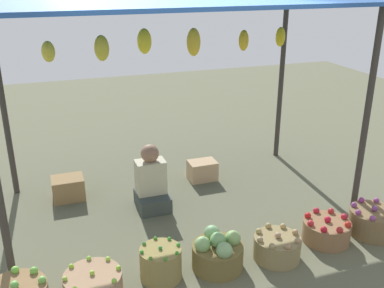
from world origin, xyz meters
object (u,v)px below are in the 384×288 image
Objects in this scene: basket_limes at (93,284)px; basket_potatoes at (277,247)px; basket_cabbages at (218,253)px; basket_red_apples at (326,230)px; wooden_crate_stacked_rear at (68,188)px; wooden_crate_near_vendor at (202,170)px; vendor_person at (151,184)px; basket_purple_onions at (373,221)px; basket_green_chilies at (161,263)px.

basket_limes is 1.76m from basket_potatoes.
basket_cabbages is at bearing 174.74° from basket_potatoes.
wooden_crate_stacked_rear is at bearing 143.39° from basket_red_apples.
basket_cabbages reaches higher than wooden_crate_near_vendor.
basket_cabbages reaches higher than basket_limes.
basket_red_apples is 1.33× the size of wooden_crate_near_vendor.
vendor_person is at bearing 57.18° from basket_limes.
basket_cabbages is at bearing -179.93° from basket_purple_onions.
basket_limes is (-0.86, -1.34, -0.19)m from vendor_person.
vendor_person is at bearing 147.45° from basket_purple_onions.
basket_purple_onions is (2.07, -1.32, -0.16)m from vendor_person.
wooden_crate_near_vendor is at bearing -1.22° from wooden_crate_stacked_rear.
wooden_crate_near_vendor is (0.53, 1.82, -0.03)m from basket_cabbages.
basket_green_chilies is at bearing -69.99° from wooden_crate_stacked_rear.
basket_red_apples is (1.77, 0.02, -0.03)m from basket_green_chilies.
wooden_crate_stacked_rear reaches higher than wooden_crate_near_vendor.
vendor_person reaches higher than basket_green_chilies.
basket_limes is 1.38× the size of wooden_crate_near_vendor.
basket_green_chilies reaches higher than basket_red_apples.
vendor_person reaches higher than basket_limes.
basket_limes is 1.87m from wooden_crate_stacked_rear.
basket_limes is 1.32× the size of basket_green_chilies.
basket_green_chilies is 0.84× the size of basket_potatoes.
vendor_person is 2.00m from basket_red_apples.
basket_purple_onions is at bearing 0.28° from basket_limes.
basket_green_chilies is at bearing 179.32° from basket_purple_onions.
basket_red_apples is at bearing 9.01° from basket_potatoes.
basket_green_chilies reaches higher than wooden_crate_stacked_rear.
basket_purple_onions is 1.35× the size of wooden_crate_near_vendor.
wooden_crate_stacked_rear is at bearing 91.61° from basket_limes.
basket_purple_onions is 2.21m from wooden_crate_near_vendor.
basket_potatoes is 0.94× the size of basket_red_apples.
vendor_person is 1.55× the size of basket_limes.
basket_potatoes is (1.14, -0.08, -0.03)m from basket_green_chilies.
basket_cabbages is at bearing 0.62° from basket_limes.
basket_potatoes is at bearing -1.39° from basket_limes.
vendor_person reaches higher than basket_red_apples.
wooden_crate_near_vendor reaches higher than basket_limes.
basket_cabbages is at bearing -56.93° from wooden_crate_stacked_rear.
basket_cabbages is (0.54, -0.03, 0.01)m from basket_green_chilies.
basket_green_chilies is 0.79× the size of basket_cabbages.
basket_purple_onions is (2.93, 0.01, 0.03)m from basket_limes.
basket_cabbages is 0.99× the size of basket_purple_onions.
basket_limes is at bearing -179.72° from basket_purple_onions.
basket_green_chilies is (0.61, 0.04, 0.04)m from basket_limes.
basket_green_chilies is 0.79× the size of basket_red_apples.
wooden_crate_near_vendor is (1.07, 1.79, -0.02)m from basket_green_chilies.
basket_cabbages is 2.22m from wooden_crate_stacked_rear.
basket_purple_onions is at bearing 2.79° from basket_potatoes.
vendor_person is 1.72× the size of basket_potatoes.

